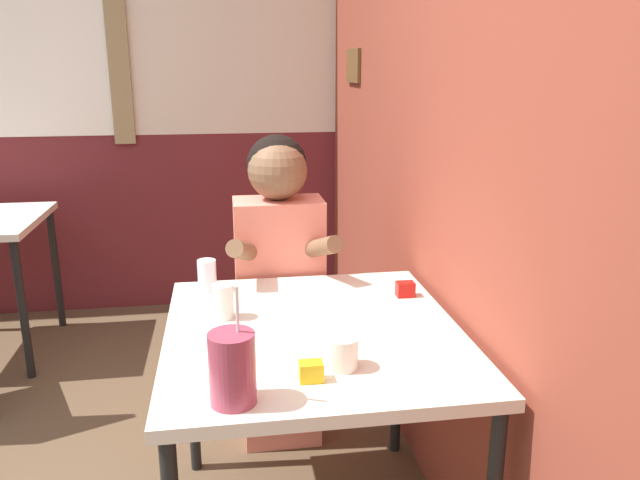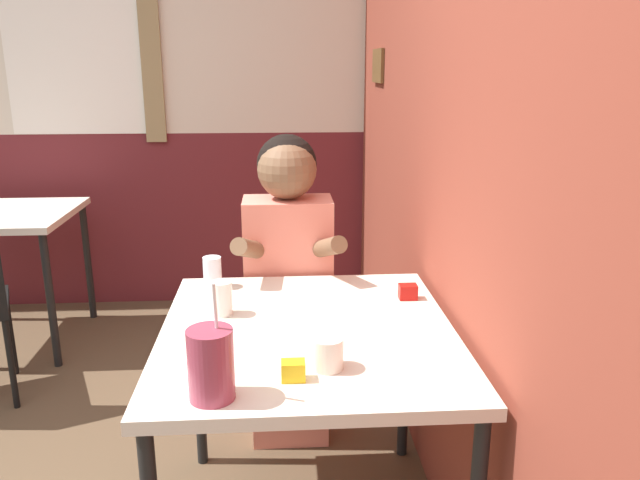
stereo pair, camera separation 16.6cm
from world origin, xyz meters
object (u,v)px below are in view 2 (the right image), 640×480
person_seated (289,282)px  cocktail_pitcher (211,364)px  main_table (308,349)px  background_table (7,229)px

person_seated → cocktail_pitcher: (-0.20, -0.99, 0.15)m
main_table → cocktail_pitcher: cocktail_pitcher is taller
main_table → cocktail_pitcher: (-0.24, -0.39, 0.16)m
background_table → cocktail_pitcher: 2.41m
main_table → cocktail_pitcher: 0.48m
main_table → background_table: same height
background_table → cocktail_pitcher: bearing=-57.2°
background_table → person_seated: bearing=-34.6°
person_seated → background_table: bearing=145.4°
main_table → person_seated: size_ratio=0.76×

